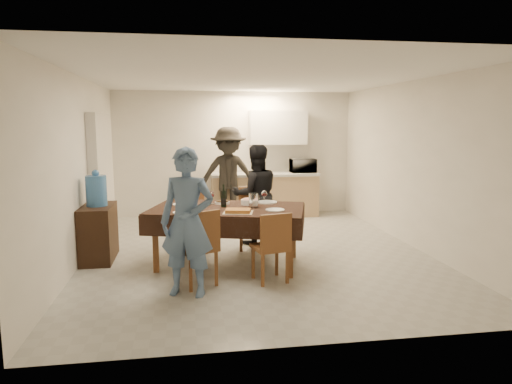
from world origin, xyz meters
TOP-DOWN VIEW (x-y plane):
  - floor at (0.00, 0.00)m, footprint 5.00×6.00m
  - ceiling at (0.00, 0.00)m, footprint 5.00×6.00m
  - wall_back at (0.00, 3.00)m, footprint 5.00×0.02m
  - wall_front at (0.00, -3.00)m, footprint 5.00×0.02m
  - wall_left at (-2.50, 0.00)m, footprint 0.02×6.00m
  - wall_right at (2.50, 0.00)m, footprint 0.02×6.00m
  - stub_partition at (-2.42, 1.20)m, footprint 0.15×1.40m
  - kitchen_base_cabinet at (0.60, 2.68)m, footprint 2.20×0.60m
  - kitchen_worktop at (0.60, 2.68)m, footprint 2.24×0.64m
  - upper_cabinet at (0.90, 2.82)m, footprint 1.20×0.34m
  - dining_table at (-0.48, -0.55)m, footprint 2.30×1.71m
  - chair_near_left at (-0.93, -1.39)m, footprint 0.57×0.59m
  - chair_near_right at (-0.03, -1.38)m, footprint 0.47×0.48m
  - chair_far_left at (-0.93, 0.11)m, footprint 0.49×0.49m
  - chair_far_right at (-0.03, 0.11)m, footprint 0.48×0.49m
  - console at (-2.28, -0.05)m, footprint 0.42×0.85m
  - water_jug at (-2.28, -0.05)m, footprint 0.29×0.29m
  - wine_bottle at (-0.53, -0.50)m, footprint 0.08×0.08m
  - water_pitcher at (-0.13, -0.60)m, footprint 0.13×0.13m
  - savoury_tart at (-0.38, -0.93)m, footprint 0.42×0.35m
  - salad_bowl at (-0.18, -0.37)m, footprint 0.19×0.19m
  - mushroom_dish at (-0.53, -0.27)m, footprint 0.19×0.19m
  - wine_glass_a at (-1.03, -0.80)m, footprint 0.08×0.08m
  - wine_glass_b at (0.07, -0.30)m, footprint 0.08×0.08m
  - wine_glass_c at (-0.68, -0.25)m, footprint 0.08×0.08m
  - plate_near_left at (-1.08, -0.85)m, footprint 0.26×0.26m
  - plate_near_right at (0.12, -0.85)m, footprint 0.25×0.25m
  - plate_far_left at (-1.08, -0.25)m, footprint 0.29×0.29m
  - plate_far_right at (0.12, -0.25)m, footprint 0.29×0.29m
  - microwave at (1.42, 2.68)m, footprint 0.52×0.35m
  - person_near at (-1.03, -1.60)m, footprint 0.71×0.57m
  - person_far at (0.07, 0.50)m, footprint 0.83×0.67m
  - person_kitchen at (-0.20, 2.23)m, footprint 1.21×0.70m

SIDE VIEW (x-z plane):
  - floor at x=0.00m, z-range -0.01..0.01m
  - console at x=-2.28m, z-range 0.00..0.79m
  - kitchen_base_cabinet at x=0.60m, z-range 0.00..0.86m
  - chair_near_right at x=-0.03m, z-range 0.30..0.77m
  - chair_far_left at x=-0.93m, z-range 0.32..0.82m
  - chair_near_left at x=-0.93m, z-range 0.32..0.82m
  - chair_far_right at x=-0.03m, z-range 0.32..0.83m
  - dining_table at x=-0.48m, z-range 0.36..1.16m
  - person_far at x=0.07m, z-range 0.00..1.61m
  - plate_near_right at x=0.12m, z-range 0.80..0.81m
  - plate_near_left at x=-1.08m, z-range 0.80..0.81m
  - plate_far_right at x=0.12m, z-range 0.80..0.82m
  - plate_far_left at x=-1.08m, z-range 0.80..0.82m
  - mushroom_dish at x=-0.53m, z-range 0.80..0.83m
  - savoury_tart at x=-0.38m, z-range 0.80..0.85m
  - salad_bowl at x=-0.18m, z-range 0.80..0.87m
  - person_near at x=-1.03m, z-range 0.00..1.68m
  - kitchen_worktop at x=0.60m, z-range 0.86..0.91m
  - wine_glass_a at x=-1.03m, z-range 0.80..0.98m
  - wine_glass_c at x=-0.68m, z-range 0.80..0.99m
  - wine_glass_b at x=0.07m, z-range 0.80..0.99m
  - water_pitcher at x=-0.13m, z-range 0.80..1.00m
  - person_kitchen at x=-0.20m, z-range 0.00..1.87m
  - wine_bottle at x=-0.53m, z-range 0.80..1.11m
  - water_jug at x=-2.28m, z-range 0.79..1.22m
  - stub_partition at x=-2.42m, z-range 0.00..2.10m
  - microwave at x=1.42m, z-range 0.91..1.20m
  - wall_back at x=0.00m, z-range 0.00..2.60m
  - wall_front at x=0.00m, z-range 0.00..2.60m
  - wall_left at x=-2.50m, z-range 0.00..2.60m
  - wall_right at x=2.50m, z-range 0.00..2.60m
  - upper_cabinet at x=0.90m, z-range 1.50..2.20m
  - ceiling at x=0.00m, z-range 2.59..2.61m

